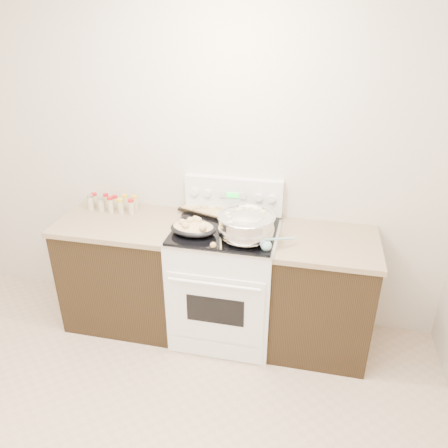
# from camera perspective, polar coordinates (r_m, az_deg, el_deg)

# --- Properties ---
(room_shell) EXTENTS (4.10, 3.60, 2.75)m
(room_shell) POSITION_cam_1_polar(r_m,az_deg,el_deg) (1.78, -21.01, 2.23)
(room_shell) COLOR beige
(room_shell) RESTS_ON ground
(counter_left) EXTENTS (0.93, 0.67, 0.92)m
(counter_left) POSITION_cam_1_polar(r_m,az_deg,el_deg) (3.67, -12.63, -5.89)
(counter_left) COLOR black
(counter_left) RESTS_ON ground
(counter_right) EXTENTS (0.73, 0.67, 0.92)m
(counter_right) POSITION_cam_1_polar(r_m,az_deg,el_deg) (3.38, 12.57, -8.97)
(counter_right) COLOR black
(counter_right) RESTS_ON ground
(kitchen_range) EXTENTS (0.78, 0.73, 1.22)m
(kitchen_range) POSITION_cam_1_polar(r_m,az_deg,el_deg) (3.41, 0.20, -7.30)
(kitchen_range) COLOR white
(kitchen_range) RESTS_ON ground
(mixing_bowl) EXTENTS (0.42, 0.42, 0.23)m
(mixing_bowl) POSITION_cam_1_polar(r_m,az_deg,el_deg) (2.99, 2.91, -0.37)
(mixing_bowl) COLOR silver
(mixing_bowl) RESTS_ON kitchen_range
(roasting_pan) EXTENTS (0.35, 0.26, 0.12)m
(roasting_pan) POSITION_cam_1_polar(r_m,az_deg,el_deg) (3.08, -4.04, -0.47)
(roasting_pan) COLOR black
(roasting_pan) RESTS_ON kitchen_range
(baking_sheet) EXTENTS (0.44, 0.36, 0.06)m
(baking_sheet) POSITION_cam_1_polar(r_m,az_deg,el_deg) (3.46, -2.31, 2.15)
(baking_sheet) COLOR black
(baking_sheet) RESTS_ON kitchen_range
(wooden_spoon) EXTENTS (0.09, 0.28, 0.04)m
(wooden_spoon) POSITION_cam_1_polar(r_m,az_deg,el_deg) (2.96, -1.03, -2.45)
(wooden_spoon) COLOR tan
(wooden_spoon) RESTS_ON kitchen_range
(blue_ladle) EXTENTS (0.22, 0.19, 0.09)m
(blue_ladle) POSITION_cam_1_polar(r_m,az_deg,el_deg) (2.90, 5.78, -2.71)
(blue_ladle) COLOR #86C0C9
(blue_ladle) RESTS_ON kitchen_range
(spice_jars) EXTENTS (0.40, 0.15, 0.13)m
(spice_jars) POSITION_cam_1_polar(r_m,az_deg,el_deg) (3.60, -14.34, 2.66)
(spice_jars) COLOR #BFB28C
(spice_jars) RESTS_ON counter_left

